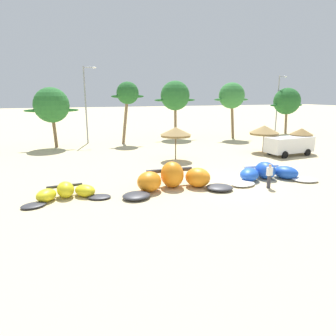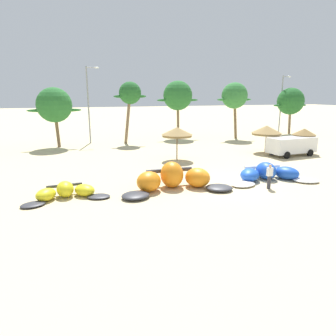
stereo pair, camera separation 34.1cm
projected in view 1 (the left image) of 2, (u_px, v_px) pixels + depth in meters
name	position (u px, v px, depth m)	size (l,w,h in m)	color
ground_plane	(228.00, 185.00, 20.82)	(260.00, 260.00, 0.00)	beige
kite_far_left	(66.00, 193.00, 17.97)	(5.20, 2.58, 0.94)	#333338
kite_left	(174.00, 179.00, 19.74)	(7.56, 3.53, 1.72)	#333338
kite_left_of_center	(268.00, 173.00, 21.93)	(6.80, 3.56, 1.23)	white
beach_umbrella_near_van	(176.00, 132.00, 28.07)	(2.88, 2.88, 3.06)	brown
beach_umbrella_middle	(264.00, 130.00, 31.82)	(3.07, 3.07, 2.84)	brown
beach_umbrella_near_palms	(302.00, 132.00, 31.67)	(2.34, 2.34, 2.57)	brown
parked_van	(288.00, 145.00, 30.52)	(5.01, 2.58, 1.84)	white
person_near_kites	(269.00, 176.00, 19.88)	(0.36, 0.24, 1.62)	#383842
palm_left	(51.00, 105.00, 34.14)	(5.89, 3.93, 6.78)	brown
palm_left_of_gap	(128.00, 94.00, 36.86)	(4.05, 2.70, 7.49)	#7F6647
palm_center_left	(175.00, 96.00, 41.53)	(5.96, 3.97, 7.79)	#7F6647
palm_center_right	(232.00, 96.00, 40.99)	(5.19, 3.46, 7.54)	brown
palm_right_of_gap	(287.00, 101.00, 46.26)	(5.98, 3.99, 6.95)	#7F6647
lamppost_west	(86.00, 101.00, 37.18)	(1.60, 0.24, 9.26)	gray
lamppost_west_center	(278.00, 102.00, 46.81)	(1.47, 0.24, 8.72)	gray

